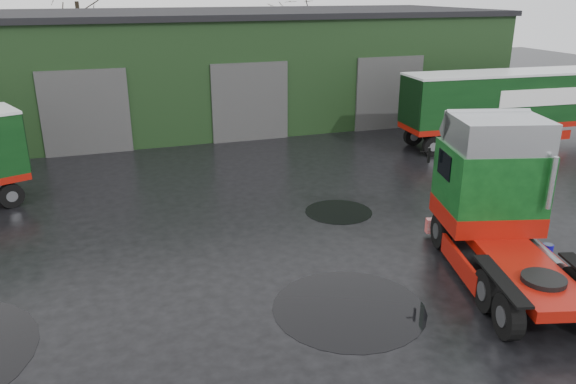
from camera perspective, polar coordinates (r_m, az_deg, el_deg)
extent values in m
plane|color=black|center=(16.56, 2.45, -6.97)|extent=(100.00, 100.00, 0.00)
cube|color=black|center=(34.82, -6.59, 12.44)|extent=(32.00, 12.00, 6.00)
cube|color=black|center=(34.56, -6.81, 17.62)|extent=(32.40, 12.40, 0.30)
cylinder|color=#0E0695|center=(18.61, 24.88, -5.27)|extent=(0.33, 0.33, 0.29)
cylinder|color=black|center=(14.36, 6.19, -11.63)|extent=(3.83, 3.83, 0.01)
cylinder|color=black|center=(20.10, 5.16, -2.00)|extent=(2.39, 2.39, 0.01)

